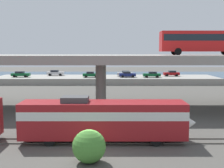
% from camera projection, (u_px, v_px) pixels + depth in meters
% --- Properties ---
extents(ground_plane, '(260.00, 260.00, 0.00)m').
position_uv_depth(ground_plane, '(92.00, 157.00, 23.03)').
color(ground_plane, '#4C4944').
extents(rail_strip_near, '(110.00, 0.12, 0.12)m').
position_uv_depth(rail_strip_near, '(95.00, 143.00, 26.29)').
color(rail_strip_near, '#59544C').
rests_on(rail_strip_near, ground_plane).
extents(rail_strip_far, '(110.00, 0.12, 0.12)m').
position_uv_depth(rail_strip_far, '(95.00, 139.00, 27.71)').
color(rail_strip_far, '#59544C').
rests_on(rail_strip_far, ground_plane).
extents(train_locomotive, '(15.84, 3.04, 4.18)m').
position_uv_depth(train_locomotive, '(112.00, 118.00, 26.76)').
color(train_locomotive, maroon).
rests_on(train_locomotive, ground_plane).
extents(highway_overpass, '(96.00, 12.94, 7.67)m').
position_uv_depth(highway_overpass, '(101.00, 60.00, 42.14)').
color(highway_overpass, gray).
rests_on(highway_overpass, ground_plane).
extents(transit_bus_on_overpass, '(12.00, 2.68, 3.40)m').
position_uv_depth(transit_bus_on_overpass, '(203.00, 41.00, 42.43)').
color(transit_bus_on_overpass, red).
rests_on(transit_bus_on_overpass, highway_overpass).
extents(pier_parking_lot, '(57.28, 13.12, 1.56)m').
position_uv_depth(pier_parking_lot, '(106.00, 80.00, 77.60)').
color(pier_parking_lot, gray).
rests_on(pier_parking_lot, ground_plane).
extents(parked_car_0, '(4.15, 1.92, 1.50)m').
position_uv_depth(parked_car_0, '(92.00, 74.00, 74.86)').
color(parked_car_0, '#0C4C26').
rests_on(parked_car_0, pier_parking_lot).
extents(parked_car_1, '(4.09, 1.93, 1.50)m').
position_uv_depth(parked_car_1, '(126.00, 73.00, 78.21)').
color(parked_car_1, '#B7B7BC').
rests_on(parked_car_1, pier_parking_lot).
extents(parked_car_2, '(4.38, 1.92, 1.50)m').
position_uv_depth(parked_car_2, '(152.00, 74.00, 74.81)').
color(parked_car_2, '#0C4C26').
rests_on(parked_car_2, pier_parking_lot).
extents(parked_car_3, '(4.16, 1.97, 1.50)m').
position_uv_depth(parked_car_3, '(172.00, 73.00, 78.74)').
color(parked_car_3, maroon).
rests_on(parked_car_3, pier_parking_lot).
extents(parked_car_4, '(4.53, 2.00, 1.50)m').
position_uv_depth(parked_car_4, '(56.00, 73.00, 80.52)').
color(parked_car_4, '#B7B7BC').
rests_on(parked_car_4, pier_parking_lot).
extents(parked_car_5, '(4.14, 1.97, 1.50)m').
position_uv_depth(parked_car_5, '(128.00, 74.00, 75.25)').
color(parked_car_5, navy).
rests_on(parked_car_5, pier_parking_lot).
extents(parked_car_6, '(4.62, 1.88, 1.50)m').
position_uv_depth(parked_car_6, '(21.00, 74.00, 75.92)').
color(parked_car_6, '#0C4C26').
rests_on(parked_car_6, pier_parking_lot).
extents(harbor_water, '(140.00, 36.00, 0.01)m').
position_uv_depth(harbor_water, '(108.00, 75.00, 100.55)').
color(harbor_water, navy).
rests_on(harbor_water, ground_plane).
extents(shrub_right, '(2.49, 2.49, 2.49)m').
position_uv_depth(shrub_right, '(90.00, 146.00, 21.78)').
color(shrub_right, '#468533').
rests_on(shrub_right, ground_plane).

